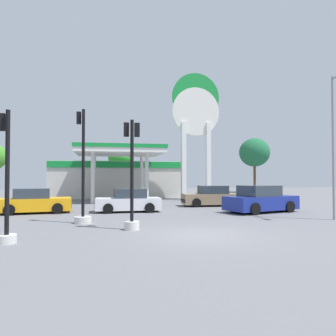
{
  "coord_description": "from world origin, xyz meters",
  "views": [
    {
      "loc": [
        -3.54,
        -11.56,
        2.17
      ],
      "look_at": [
        1.03,
        11.26,
        2.76
      ],
      "focal_mm": 34.62,
      "sensor_mm": 36.0,
      "label": 1
    }
  ],
  "objects_px": {
    "tree_1": "(120,158)",
    "corner_streetlamp": "(336,133)",
    "car_3": "(211,197)",
    "tree_2": "(254,153)",
    "car_0": "(129,201)",
    "car_2": "(34,202)",
    "car_1": "(261,200)",
    "traffic_signal_1": "(132,185)",
    "station_pole_sign": "(196,119)",
    "traffic_signal_0": "(83,192)",
    "traffic_signal_2": "(6,197)"
  },
  "relations": [
    {
      "from": "tree_1",
      "to": "corner_streetlamp",
      "type": "distance_m",
      "value": 28.7
    },
    {
      "from": "tree_1",
      "to": "car_3",
      "type": "bearing_deg",
      "value": -73.03
    },
    {
      "from": "tree_2",
      "to": "car_0",
      "type": "bearing_deg",
      "value": -132.37
    },
    {
      "from": "car_2",
      "to": "car_3",
      "type": "xyz_separation_m",
      "value": [
        11.69,
        2.33,
        0.01
      ]
    },
    {
      "from": "car_1",
      "to": "corner_streetlamp",
      "type": "height_order",
      "value": "corner_streetlamp"
    },
    {
      "from": "tree_2",
      "to": "car_1",
      "type": "bearing_deg",
      "value": -115.5
    },
    {
      "from": "traffic_signal_1",
      "to": "tree_2",
      "type": "relative_size",
      "value": 0.62
    },
    {
      "from": "car_0",
      "to": "tree_1",
      "type": "distance_m",
      "value": 21.66
    },
    {
      "from": "station_pole_sign",
      "to": "car_0",
      "type": "xyz_separation_m",
      "value": [
        -6.84,
        -8.81,
        -6.8
      ]
    },
    {
      "from": "car_3",
      "to": "car_0",
      "type": "bearing_deg",
      "value": -156.63
    },
    {
      "from": "car_2",
      "to": "traffic_signal_1",
      "type": "distance_m",
      "value": 8.71
    },
    {
      "from": "traffic_signal_0",
      "to": "car_2",
      "type": "bearing_deg",
      "value": 122.49
    },
    {
      "from": "car_0",
      "to": "car_2",
      "type": "distance_m",
      "value": 5.5
    },
    {
      "from": "car_0",
      "to": "traffic_signal_0",
      "type": "xyz_separation_m",
      "value": [
        -2.46,
        -4.39,
        0.82
      ]
    },
    {
      "from": "car_1",
      "to": "station_pole_sign",
      "type": "bearing_deg",
      "value": 95.23
    },
    {
      "from": "car_3",
      "to": "tree_2",
      "type": "distance_m",
      "value": 21.47
    },
    {
      "from": "traffic_signal_0",
      "to": "traffic_signal_2",
      "type": "bearing_deg",
      "value": -117.54
    },
    {
      "from": "traffic_signal_0",
      "to": "tree_2",
      "type": "relative_size",
      "value": 0.73
    },
    {
      "from": "traffic_signal_2",
      "to": "car_2",
      "type": "bearing_deg",
      "value": 95.61
    },
    {
      "from": "car_3",
      "to": "car_2",
      "type": "bearing_deg",
      "value": -168.74
    },
    {
      "from": "car_2",
      "to": "corner_streetlamp",
      "type": "distance_m",
      "value": 16.85
    },
    {
      "from": "station_pole_sign",
      "to": "car_1",
      "type": "relative_size",
      "value": 2.41
    },
    {
      "from": "car_3",
      "to": "traffic_signal_1",
      "type": "bearing_deg",
      "value": -125.32
    },
    {
      "from": "traffic_signal_0",
      "to": "tree_1",
      "type": "bearing_deg",
      "value": 83.37
    },
    {
      "from": "car_2",
      "to": "traffic_signal_2",
      "type": "distance_m",
      "value": 8.96
    },
    {
      "from": "traffic_signal_1",
      "to": "traffic_signal_2",
      "type": "height_order",
      "value": "traffic_signal_1"
    },
    {
      "from": "car_3",
      "to": "station_pole_sign",
      "type": "bearing_deg",
      "value": 84.11
    },
    {
      "from": "traffic_signal_1",
      "to": "corner_streetlamp",
      "type": "bearing_deg",
      "value": 4.22
    },
    {
      "from": "traffic_signal_1",
      "to": "tree_1",
      "type": "distance_m",
      "value": 28.07
    },
    {
      "from": "traffic_signal_2",
      "to": "tree_1",
      "type": "distance_m",
      "value": 30.42
    },
    {
      "from": "tree_1",
      "to": "tree_2",
      "type": "xyz_separation_m",
      "value": [
        17.63,
        -1.41,
        0.81
      ]
    },
    {
      "from": "traffic_signal_0",
      "to": "corner_streetlamp",
      "type": "distance_m",
      "value": 12.62
    },
    {
      "from": "car_0",
      "to": "traffic_signal_1",
      "type": "height_order",
      "value": "traffic_signal_1"
    },
    {
      "from": "car_1",
      "to": "car_2",
      "type": "distance_m",
      "value": 13.47
    },
    {
      "from": "car_1",
      "to": "traffic_signal_1",
      "type": "distance_m",
      "value": 9.56
    },
    {
      "from": "car_2",
      "to": "corner_streetlamp",
      "type": "bearing_deg",
      "value": -22.22
    },
    {
      "from": "traffic_signal_2",
      "to": "tree_2",
      "type": "bearing_deg",
      "value": 51.3
    },
    {
      "from": "car_1",
      "to": "traffic_signal_0",
      "type": "bearing_deg",
      "value": -165.79
    },
    {
      "from": "car_0",
      "to": "car_1",
      "type": "bearing_deg",
      "value": -12.92
    },
    {
      "from": "traffic_signal_2",
      "to": "tree_1",
      "type": "relative_size",
      "value": 0.75
    },
    {
      "from": "traffic_signal_0",
      "to": "car_0",
      "type": "bearing_deg",
      "value": 60.74
    },
    {
      "from": "station_pole_sign",
      "to": "car_2",
      "type": "relative_size",
      "value": 2.75
    },
    {
      "from": "car_1",
      "to": "tree_1",
      "type": "distance_m",
      "value": 24.51
    },
    {
      "from": "car_0",
      "to": "tree_2",
      "type": "bearing_deg",
      "value": 47.63
    },
    {
      "from": "car_3",
      "to": "traffic_signal_1",
      "type": "relative_size",
      "value": 0.95
    },
    {
      "from": "tree_2",
      "to": "traffic_signal_1",
      "type": "bearing_deg",
      "value": -124.96
    },
    {
      "from": "tree_1",
      "to": "car_1",
      "type": "bearing_deg",
      "value": -72.5
    },
    {
      "from": "car_1",
      "to": "car_3",
      "type": "relative_size",
      "value": 1.15
    },
    {
      "from": "traffic_signal_1",
      "to": "car_3",
      "type": "bearing_deg",
      "value": 54.68
    },
    {
      "from": "car_0",
      "to": "traffic_signal_0",
      "type": "relative_size",
      "value": 0.75
    }
  ]
}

